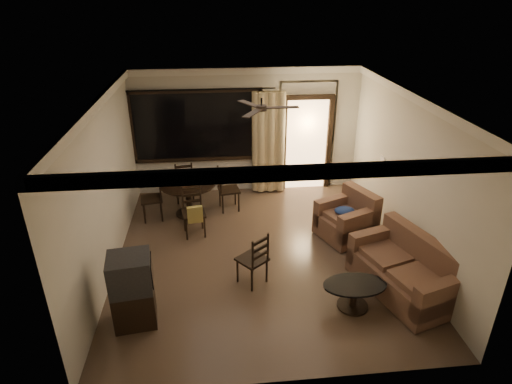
{
  "coord_description": "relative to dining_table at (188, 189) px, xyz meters",
  "views": [
    {
      "loc": [
        -0.74,
        -6.36,
        4.32
      ],
      "look_at": [
        -0.06,
        0.2,
        1.14
      ],
      "focal_mm": 30.0,
      "sensor_mm": 36.0,
      "label": 1
    }
  ],
  "objects": [
    {
      "name": "ground",
      "position": [
        1.31,
        -1.65,
        -0.57
      ],
      "size": [
        5.5,
        5.5,
        0.0
      ],
      "primitive_type": "plane",
      "color": "#7F6651",
      "rests_on": "ground"
    },
    {
      "name": "room_shell",
      "position": [
        1.91,
        0.12,
        1.26
      ],
      "size": [
        5.5,
        6.7,
        5.5
      ],
      "color": "beige",
      "rests_on": "ground"
    },
    {
      "name": "dining_table",
      "position": [
        0.0,
        0.0,
        0.0
      ],
      "size": [
        1.15,
        1.15,
        0.94
      ],
      "rotation": [
        0.0,
        0.0,
        0.16
      ],
      "color": "black",
      "rests_on": "ground"
    },
    {
      "name": "dining_chair_west",
      "position": [
        -0.72,
        -0.13,
        -0.29
      ],
      "size": [
        0.48,
        0.48,
        0.95
      ],
      "rotation": [
        0.0,
        0.0,
        -1.41
      ],
      "color": "black",
      "rests_on": "ground"
    },
    {
      "name": "dining_chair_east",
      "position": [
        0.83,
        0.13,
        -0.29
      ],
      "size": [
        0.48,
        0.48,
        0.95
      ],
      "rotation": [
        0.0,
        0.0,
        1.73
      ],
      "color": "black",
      "rests_on": "ground"
    },
    {
      "name": "dining_chair_south",
      "position": [
        0.13,
        -0.85,
        -0.26
      ],
      "size": [
        0.48,
        0.53,
        0.95
      ],
      "rotation": [
        0.0,
        0.0,
        0.16
      ],
      "color": "black",
      "rests_on": "ground"
    },
    {
      "name": "dining_chair_north",
      "position": [
        -0.12,
        0.64,
        -0.29
      ],
      "size": [
        0.48,
        0.48,
        0.95
      ],
      "rotation": [
        0.0,
        0.0,
        3.3
      ],
      "color": "black",
      "rests_on": "ground"
    },
    {
      "name": "tv_cabinet",
      "position": [
        -0.63,
        -3.15,
        -0.02
      ],
      "size": [
        0.63,
        0.58,
        1.09
      ],
      "rotation": [
        0.0,
        0.0,
        0.13
      ],
      "color": "black",
      "rests_on": "ground"
    },
    {
      "name": "sofa",
      "position": [
        3.43,
        -2.89,
        -0.21
      ],
      "size": [
        1.37,
        1.88,
        0.9
      ],
      "rotation": [
        0.0,
        0.0,
        0.31
      ],
      "color": "#4A3122",
      "rests_on": "ground"
    },
    {
      "name": "armchair",
      "position": [
        3.02,
        -1.21,
        -0.2
      ],
      "size": [
        1.16,
        1.16,
        0.89
      ],
      "rotation": [
        0.0,
        0.0,
        0.41
      ],
      "color": "#4A3122",
      "rests_on": "ground"
    },
    {
      "name": "coffee_table",
      "position": [
        2.52,
        -3.17,
        -0.29
      ],
      "size": [
        0.94,
        0.56,
        0.41
      ],
      "rotation": [
        0.0,
        0.0,
        0.26
      ],
      "color": "black",
      "rests_on": "ground"
    },
    {
      "name": "side_chair",
      "position": [
        1.1,
        -2.44,
        -0.29
      ],
      "size": [
        0.57,
        0.57,
        0.92
      ],
      "rotation": [
        0.0,
        0.0,
        3.82
      ],
      "color": "black",
      "rests_on": "ground"
    }
  ]
}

